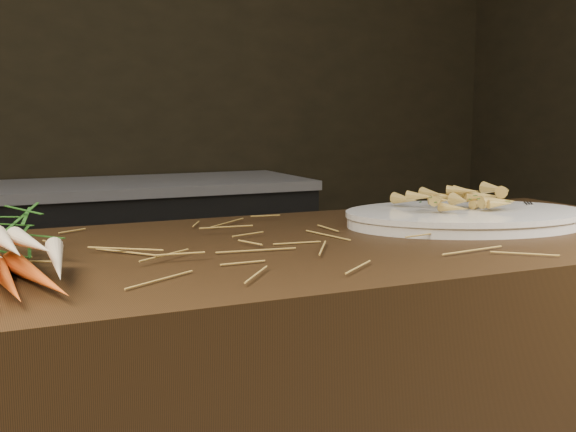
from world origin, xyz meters
The scene contains 5 objects.
back_counter centered at (0.30, 2.18, 0.42)m, with size 1.82×0.62×0.84m.
straw_bedding centered at (0.00, 0.30, 0.91)m, with size 1.40×0.60×0.02m, color olive, non-canonical shape.
serving_platter centered at (0.75, 0.33, 0.91)m, with size 0.49×0.33×0.03m, color white, non-canonical shape.
roasted_veg_heap centered at (0.75, 0.33, 0.95)m, with size 0.24×0.18×0.05m, color #A68230, non-canonical shape.
serving_fork centered at (0.91, 0.26, 0.93)m, with size 0.02×0.19×0.00m, color silver.
Camera 1 is at (-0.19, -0.85, 1.13)m, focal length 45.00 mm.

